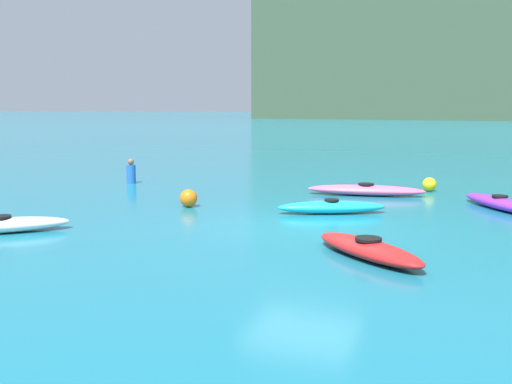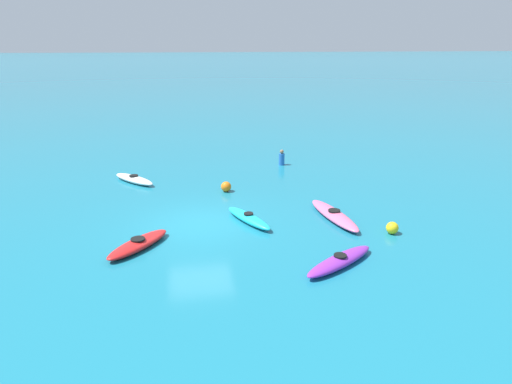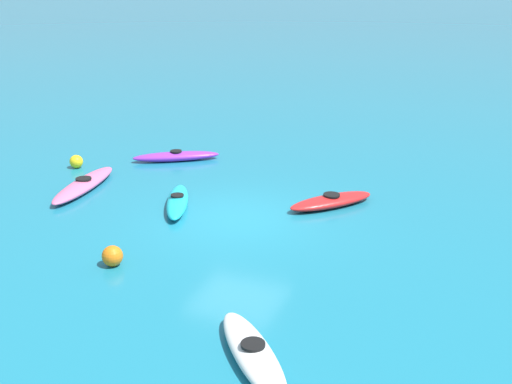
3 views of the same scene
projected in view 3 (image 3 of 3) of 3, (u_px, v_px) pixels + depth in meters
The scene contains 8 objects.
ground_plane at pixel (238, 218), 16.84m from camera, with size 600.00×600.00×0.00m, color #19728C.
kayak_purple at pixel (176, 156), 21.89m from camera, with size 2.17×2.88×0.37m.
kayak_white at pixel (253, 354), 10.61m from camera, with size 2.55×2.34×0.37m.
kayak_cyan at pixel (177, 201), 17.60m from camera, with size 2.75×1.69×0.37m.
kayak_red at pixel (331, 201), 17.64m from camera, with size 2.55×2.30×0.37m.
kayak_pink at pixel (84, 184), 19.01m from camera, with size 3.64×1.30×0.37m.
buoy_yellow at pixel (76, 162), 21.07m from camera, with size 0.45×0.45×0.45m, color yellow.
buoy_orange at pixel (112, 256), 14.06m from camera, with size 0.48×0.48×0.48m, color orange.
Camera 3 is at (-14.30, -6.33, 6.31)m, focal length 43.77 mm.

